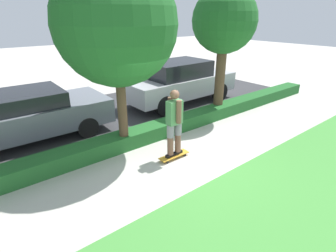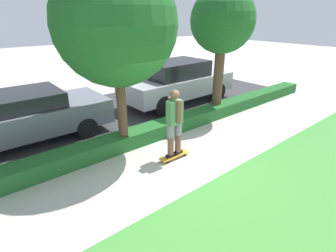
{
  "view_description": "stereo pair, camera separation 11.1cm",
  "coord_description": "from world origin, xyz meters",
  "px_view_note": "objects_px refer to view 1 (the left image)",
  "views": [
    {
      "loc": [
        -3.83,
        -4.2,
        3.39
      ],
      "look_at": [
        -0.04,
        0.6,
        0.77
      ],
      "focal_mm": 28.0,
      "sensor_mm": 36.0,
      "label": 1
    },
    {
      "loc": [
        -3.92,
        -4.13,
        3.39
      ],
      "look_at": [
        -0.04,
        0.6,
        0.77
      ],
      "focal_mm": 28.0,
      "sensor_mm": 36.0,
      "label": 2
    }
  ],
  "objects_px": {
    "skateboard": "(174,156)",
    "parked_car_front": "(23,115)",
    "parked_car_middle": "(179,81)",
    "tree_far": "(224,22)",
    "skater_person": "(174,122)",
    "tree_mid": "(116,25)"
  },
  "relations": [
    {
      "from": "parked_car_front",
      "to": "parked_car_middle",
      "type": "xyz_separation_m",
      "value": [
        5.78,
        -0.05,
        0.13
      ]
    },
    {
      "from": "tree_mid",
      "to": "parked_car_middle",
      "type": "height_order",
      "value": "tree_mid"
    },
    {
      "from": "skateboard",
      "to": "parked_car_middle",
      "type": "height_order",
      "value": "parked_car_middle"
    },
    {
      "from": "tree_mid",
      "to": "parked_car_front",
      "type": "bearing_deg",
      "value": 130.73
    },
    {
      "from": "tree_far",
      "to": "parked_car_middle",
      "type": "height_order",
      "value": "tree_far"
    },
    {
      "from": "skateboard",
      "to": "tree_far",
      "type": "xyz_separation_m",
      "value": [
        3.25,
        1.46,
        3.08
      ]
    },
    {
      "from": "tree_far",
      "to": "skater_person",
      "type": "bearing_deg",
      "value": -155.87
    },
    {
      "from": "tree_mid",
      "to": "tree_far",
      "type": "height_order",
      "value": "tree_mid"
    },
    {
      "from": "tree_mid",
      "to": "parked_car_middle",
      "type": "xyz_separation_m",
      "value": [
        3.83,
        2.22,
        -2.28
      ]
    },
    {
      "from": "tree_far",
      "to": "parked_car_front",
      "type": "bearing_deg",
      "value": 161.09
    },
    {
      "from": "tree_mid",
      "to": "tree_far",
      "type": "bearing_deg",
      "value": 3.34
    },
    {
      "from": "skater_person",
      "to": "parked_car_middle",
      "type": "bearing_deg",
      "value": 48.02
    },
    {
      "from": "skateboard",
      "to": "parked_car_front",
      "type": "relative_size",
      "value": 0.18
    },
    {
      "from": "skater_person",
      "to": "tree_far",
      "type": "xyz_separation_m",
      "value": [
        3.25,
        1.46,
        2.15
      ]
    },
    {
      "from": "skater_person",
      "to": "parked_car_front",
      "type": "relative_size",
      "value": 0.36
    },
    {
      "from": "parked_car_front",
      "to": "skateboard",
      "type": "bearing_deg",
      "value": -52.02
    },
    {
      "from": "parked_car_middle",
      "to": "skateboard",
      "type": "bearing_deg",
      "value": -132.87
    },
    {
      "from": "parked_car_front",
      "to": "skater_person",
      "type": "bearing_deg",
      "value": -52.02
    },
    {
      "from": "skateboard",
      "to": "skater_person",
      "type": "bearing_deg",
      "value": -104.04
    },
    {
      "from": "tree_far",
      "to": "parked_car_front",
      "type": "relative_size",
      "value": 0.9
    },
    {
      "from": "tree_mid",
      "to": "parked_car_front",
      "type": "relative_size",
      "value": 0.98
    },
    {
      "from": "skateboard",
      "to": "skater_person",
      "type": "relative_size",
      "value": 0.49
    }
  ]
}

